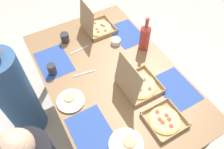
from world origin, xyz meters
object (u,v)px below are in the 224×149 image
Objects in this scene: pizza_box_corner_left at (165,120)px; pizza_box_center at (96,26)px; pizza_box_edge_far at (137,84)px; condiment_bowl at (116,41)px; plate_far_right at (71,101)px; cup_dark at (52,69)px; diner_right_seat at (15,95)px; cup_clear_left at (65,38)px; plate_near_right at (127,144)px; soda_bottle at (145,37)px.

pizza_box_center is at bearing -1.30° from pizza_box_corner_left.
condiment_bowl is at bearing -12.14° from pizza_box_edge_far.
plate_far_right is 0.32m from cup_dark.
plate_far_right is 0.17× the size of diner_right_seat.
cup_clear_left is (0.30, -0.23, -0.00)m from cup_dark.
plate_far_right is 0.66m from cup_clear_left.
pizza_box_center is 1.22× the size of pizza_box_corner_left.
pizza_box_edge_far is 0.52m from plate_far_right.
pizza_box_corner_left reaches higher than plate_near_right.
condiment_bowl is at bearing -25.98° from plate_near_right.
plate_far_right is (0.14, 0.50, -0.04)m from pizza_box_edge_far.
pizza_box_corner_left is (-1.10, 0.03, -0.04)m from pizza_box_center.
diner_right_seat is (0.24, 1.18, -0.35)m from soda_bottle.
cup_clear_left is at bearing -1.17° from plate_near_right.
cup_dark is (0.12, 0.82, -0.08)m from soda_bottle.
diner_right_seat reaches higher than condiment_bowl.
pizza_box_edge_far is 0.34m from pizza_box_corner_left.
cup_clear_left is (-0.00, 0.33, -0.00)m from pizza_box_center.
plate_far_right is 2.28× the size of cup_clear_left.
diner_right_seat is at bearing 78.63° from soda_bottle.
pizza_box_edge_far is 0.70m from cup_dark.
diner_right_seat is (0.91, 0.90, -0.23)m from pizza_box_corner_left.
diner_right_seat is at bearing 86.25° from condiment_bowl.
soda_bottle is at bearing -101.37° from diner_right_seat.
pizza_box_edge_far reaches higher than pizza_box_center.
cup_dark reaches higher than pizza_box_corner_left.
condiment_bowl is 0.07× the size of diner_right_seat.
pizza_box_edge_far is 0.27× the size of diner_right_seat.
pizza_box_center is 3.03× the size of cup_dark.
pizza_box_center is at bearing -89.91° from cup_clear_left.
pizza_box_corner_left is 2.72× the size of cup_clear_left.
pizza_box_center is 0.64m from cup_dark.
cup_dark is at bearing -107.73° from diner_right_seat.
pizza_box_corner_left is at bearing -87.50° from plate_near_right.
diner_right_seat is at bearing 44.48° from pizza_box_corner_left.
cup_clear_left is 0.47m from condiment_bowl.
condiment_bowl is at bearing -122.30° from cup_clear_left.
plate_far_right is 0.65× the size of soda_bottle.
pizza_box_corner_left is 0.78× the size of soda_bottle.
pizza_box_edge_far is 1.00× the size of soda_bottle.
pizza_box_corner_left is at bearing -132.80° from plate_far_right.
soda_bottle is 3.73× the size of condiment_bowl.
cup_clear_left is (1.11, -0.02, 0.04)m from plate_near_right.
condiment_bowl is at bearing 47.45° from soda_bottle.
pizza_box_edge_far is at bearing -123.30° from diner_right_seat.
pizza_box_center is 1.46× the size of plate_far_right.
diner_right_seat is (0.44, 0.38, -0.23)m from plate_far_right.
pizza_box_center is 0.33m from cup_clear_left.
plate_near_right is at bearing 138.32° from pizza_box_edge_far.
cup_clear_left is at bearing -72.63° from diner_right_seat.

